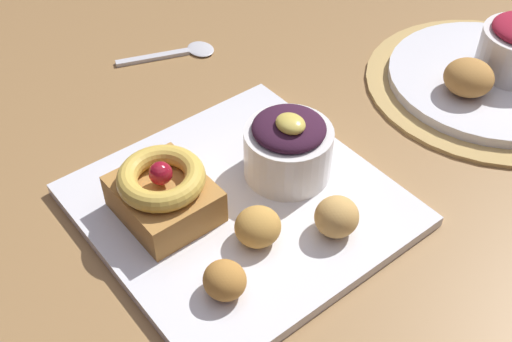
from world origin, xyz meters
TOP-DOWN VIEW (x-y plane):
  - dining_table at (0.00, 0.00)m, footprint 1.44×0.95m
  - woven_placemat at (0.01, 0.19)m, footprint 0.30×0.30m
  - front_plate at (-0.02, -0.17)m, footprint 0.28×0.28m
  - cake_slice at (-0.05, -0.23)m, footprint 0.09×0.08m
  - berry_ramekin at (-0.02, -0.11)m, footprint 0.09×0.09m
  - fritter_front at (0.07, -0.12)m, footprint 0.04×0.04m
  - fritter_middle at (0.03, -0.19)m, footprint 0.04×0.04m
  - fritter_back at (0.06, -0.24)m, footprint 0.04×0.04m
  - back_plate at (0.01, 0.19)m, footprint 0.25×0.25m
  - back_pastry at (0.01, 0.14)m, footprint 0.06×0.06m
  - spoon at (-0.29, -0.06)m, footprint 0.06×0.12m

SIDE VIEW (x-z plane):
  - dining_table at x=0.00m, z-range 0.28..1.01m
  - woven_placemat at x=0.01m, z-range 0.73..0.73m
  - spoon at x=-0.29m, z-range 0.73..0.73m
  - front_plate at x=-0.02m, z-range 0.73..0.74m
  - back_plate at x=0.01m, z-range 0.73..0.75m
  - fritter_back at x=0.06m, z-range 0.74..0.77m
  - fritter_middle at x=0.03m, z-range 0.74..0.78m
  - fritter_front at x=0.07m, z-range 0.74..0.78m
  - back_pastry at x=0.01m, z-range 0.75..0.79m
  - cake_slice at x=-0.05m, z-range 0.74..0.80m
  - berry_ramekin at x=-0.02m, z-range 0.74..0.81m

